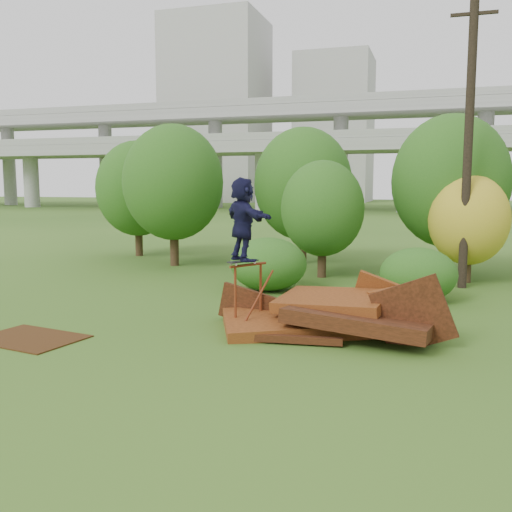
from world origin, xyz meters
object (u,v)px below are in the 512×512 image
(skater, at_px, (243,219))
(flat_plate, at_px, (30,338))
(utility_pole, at_px, (468,140))
(scrap_pile, at_px, (329,317))

(skater, height_order, flat_plate, skater)
(utility_pole, bearing_deg, scrap_pile, -114.03)
(scrap_pile, height_order, skater, skater)
(scrap_pile, distance_m, flat_plate, 6.64)
(flat_plate, distance_m, utility_pole, 14.10)
(skater, xyz_separation_m, flat_plate, (-4.17, -2.26, -2.55))
(scrap_pile, xyz_separation_m, skater, (-1.99, -0.19, 2.18))
(skater, relative_size, utility_pole, 0.21)
(utility_pole, bearing_deg, flat_plate, -134.42)
(skater, bearing_deg, utility_pole, -81.77)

